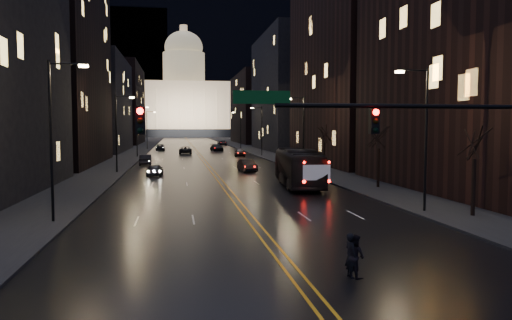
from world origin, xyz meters
name	(u,v)px	position (x,y,z in m)	size (l,w,h in m)	color
ground	(287,265)	(0.00, 0.00, 0.00)	(900.00, 900.00, 0.00)	black
road	(191,145)	(0.00, 130.00, 0.01)	(20.00, 320.00, 0.02)	black
sidewalk_left	(143,145)	(-14.00, 130.00, 0.08)	(8.00, 320.00, 0.16)	black
sidewalk_right	(238,144)	(14.00, 130.00, 0.08)	(8.00, 320.00, 0.16)	black
center_line	(191,145)	(0.00, 130.00, 0.03)	(0.62, 320.00, 0.01)	orange
building_left_mid	(52,64)	(-21.00, 54.00, 14.00)	(12.00, 30.00, 28.00)	black
building_left_far	(96,105)	(-21.00, 92.00, 10.00)	(12.00, 34.00, 20.00)	black
building_left_dist	(121,105)	(-21.00, 140.00, 12.00)	(12.00, 40.00, 24.00)	black
building_right_near	(481,47)	(21.00, 20.00, 12.00)	(12.00, 26.00, 24.00)	black
building_right_tall	(355,30)	(21.00, 50.00, 19.00)	(12.00, 30.00, 38.00)	black
building_right_mid	(289,93)	(21.00, 92.00, 13.00)	(12.00, 34.00, 26.00)	black
building_right_dist	(256,109)	(21.00, 140.00, 11.00)	(12.00, 40.00, 22.00)	black
mountain_ridge	(232,51)	(40.00, 380.00, 65.00)	(520.00, 60.00, 130.00)	black
capitol	(184,104)	(0.00, 250.00, 17.15)	(90.00, 50.00, 58.50)	black
traffic_signal	(431,134)	(5.91, 0.00, 5.10)	(17.29, 0.45, 7.00)	black
streetlamp_right_near	(423,131)	(10.81, 10.00, 5.08)	(2.13, 0.25, 9.00)	black
streetlamp_left_near	(54,132)	(-10.81, 10.00, 5.08)	(2.13, 0.25, 9.00)	black
streetlamp_right_mid	(302,129)	(10.81, 40.00, 5.08)	(2.13, 0.25, 9.00)	black
streetlamp_left_mid	(118,129)	(-10.81, 40.00, 5.08)	(2.13, 0.25, 9.00)	black
streetlamp_right_far	(261,128)	(10.81, 70.00, 5.08)	(2.13, 0.25, 9.00)	black
streetlamp_left_far	(138,128)	(-10.81, 70.00, 5.08)	(2.13, 0.25, 9.00)	black
streetlamp_right_dist	(240,128)	(10.81, 100.00, 5.08)	(2.13, 0.25, 9.00)	black
streetlamp_left_dist	(148,128)	(-10.81, 100.00, 5.08)	(2.13, 0.25, 9.00)	black
tree_right_near	(475,141)	(13.00, 8.00, 4.53)	(2.40, 2.40, 6.65)	black
tree_right_mid	(379,136)	(13.00, 22.00, 4.53)	(2.40, 2.40, 6.65)	black
tree_right_far	(324,134)	(13.00, 38.00, 4.53)	(2.40, 2.40, 6.65)	black
bus	(298,168)	(6.57, 24.77, 1.69)	(2.84, 12.13, 3.38)	black
oncoming_car_a	(155,170)	(-6.58, 36.42, 0.67)	(1.59, 3.95, 1.35)	black
oncoming_car_b	(146,160)	(-8.50, 51.89, 0.75)	(1.59, 4.56, 1.50)	black
oncoming_car_c	(186,150)	(-2.50, 79.91, 0.75)	(2.47, 5.36, 1.49)	black
oncoming_car_d	(160,147)	(-7.87, 94.77, 0.72)	(2.01, 4.94, 1.43)	black
receding_car_a	(247,166)	(4.09, 39.94, 0.73)	(1.54, 4.43, 1.46)	black
receding_car_b	(240,152)	(6.89, 69.24, 0.78)	(1.84, 4.57, 1.56)	black
receding_car_c	(217,148)	(4.44, 90.16, 0.77)	(2.15, 5.29, 1.53)	black
receding_car_d	(222,143)	(8.50, 121.92, 0.73)	(2.42, 5.24, 1.46)	black
pedestrian_a	(351,255)	(1.89, -2.00, 0.81)	(0.59, 0.39, 1.62)	black
pedestrian_b	(355,256)	(2.04, -2.00, 0.78)	(0.76, 0.42, 1.56)	black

